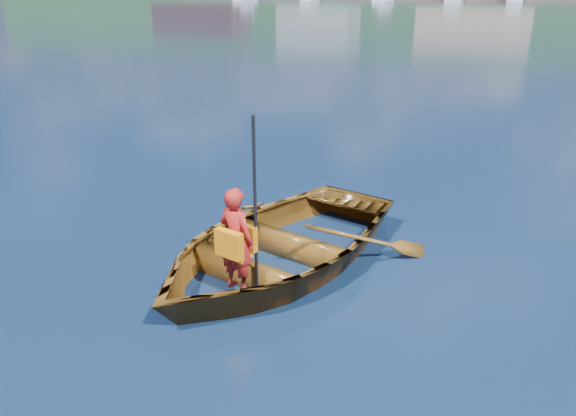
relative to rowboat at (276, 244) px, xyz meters
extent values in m
plane|color=#0F243E|center=(-1.07, 0.95, -0.27)|extent=(600.00, 600.00, 0.00)
imported|color=brown|center=(0.00, 0.00, 0.00)|extent=(3.92, 4.72, 0.84)
imported|color=#B3211C|center=(-0.11, -0.91, 0.43)|extent=(0.50, 0.40, 1.20)
cube|color=orange|center=(-0.14, -1.02, 0.43)|extent=(0.35, 0.19, 0.30)
cube|color=orange|center=(-0.07, -0.79, 0.43)|extent=(0.35, 0.17, 0.30)
cube|color=orange|center=(-0.11, -0.91, 0.25)|extent=(0.35, 0.29, 0.05)
cylinder|color=black|center=(0.08, -0.80, 0.81)|extent=(0.04, 0.04, 1.97)
cube|color=brown|center=(-11.73, 148.95, 0.13)|extent=(160.00, 12.18, 0.80)
camera|label=1|loc=(2.35, -5.93, 3.00)|focal=35.00mm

